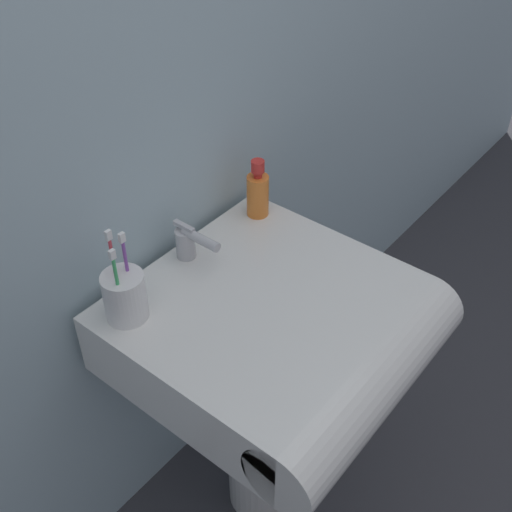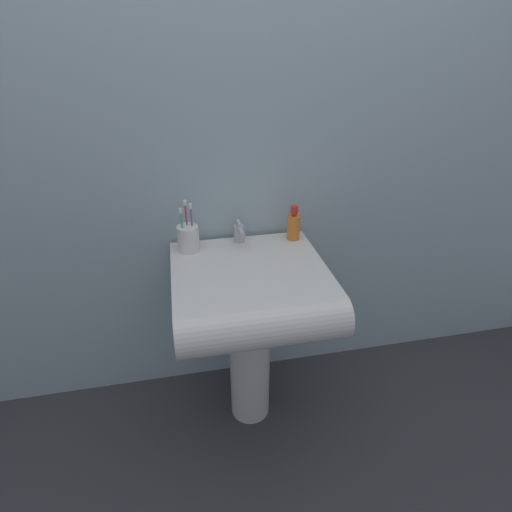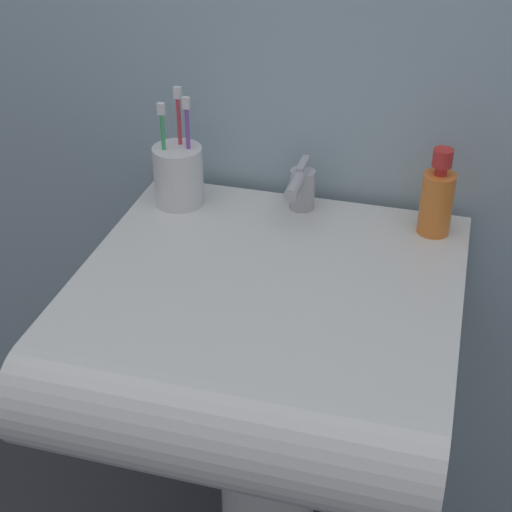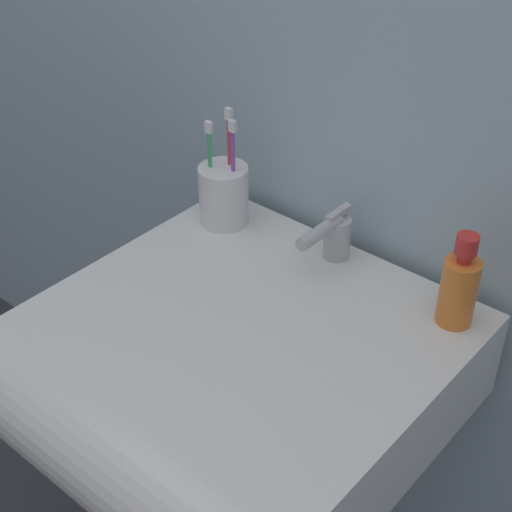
% 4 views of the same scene
% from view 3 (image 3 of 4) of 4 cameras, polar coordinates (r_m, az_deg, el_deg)
% --- Properties ---
extents(sink_pedestal, '(0.17, 0.17, 0.62)m').
position_cam_3_polar(sink_pedestal, '(1.50, 0.88, -16.09)').
color(sink_pedestal, white).
rests_on(sink_pedestal, ground).
extents(sink_basin, '(0.58, 0.59, 0.15)m').
position_cam_3_polar(sink_basin, '(1.20, 0.32, -5.85)').
color(sink_basin, white).
rests_on(sink_basin, sink_pedestal).
extents(faucet, '(0.04, 0.13, 0.09)m').
position_cam_3_polar(faucet, '(1.35, 3.24, 5.04)').
color(faucet, '#B7B7BC').
rests_on(faucet, sink_basin).
extents(toothbrush_cup, '(0.09, 0.09, 0.21)m').
position_cam_3_polar(toothbrush_cup, '(1.37, -5.66, 5.92)').
color(toothbrush_cup, white).
rests_on(toothbrush_cup, sink_basin).
extents(soap_bottle, '(0.05, 0.05, 0.15)m').
position_cam_3_polar(soap_bottle, '(1.31, 13.02, 4.04)').
color(soap_bottle, orange).
rests_on(soap_bottle, sink_basin).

